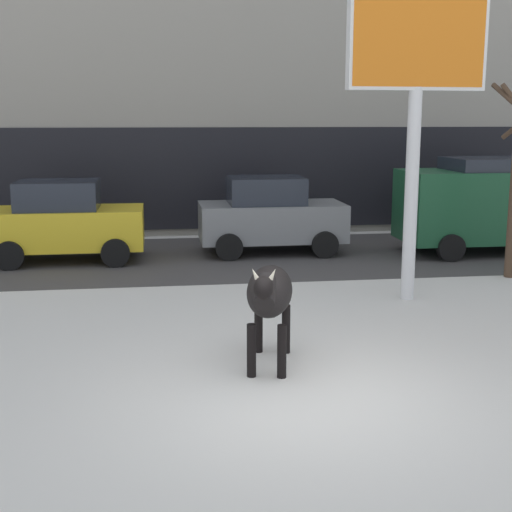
{
  "coord_description": "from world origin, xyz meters",
  "views": [
    {
      "loc": [
        -1.65,
        -7.88,
        3.3
      ],
      "look_at": [
        -0.1,
        3.15,
        1.1
      ],
      "focal_mm": 49.81,
      "sensor_mm": 36.0,
      "label": 1
    }
  ],
  "objects_px": {
    "pedestrian_near_billboard": "(409,202)",
    "car_darkgreen_van": "(497,202)",
    "car_yellow_hatchback": "(65,221)",
    "car_grey_hatchback": "(270,215)",
    "billboard": "(417,56)",
    "cow_black": "(269,294)"
  },
  "relations": [
    {
      "from": "car_grey_hatchback",
      "to": "cow_black",
      "type": "bearing_deg",
      "value": -99.23
    },
    {
      "from": "car_darkgreen_van",
      "to": "pedestrian_near_billboard",
      "type": "height_order",
      "value": "car_darkgreen_van"
    },
    {
      "from": "car_grey_hatchback",
      "to": "car_darkgreen_van",
      "type": "bearing_deg",
      "value": -7.37
    },
    {
      "from": "cow_black",
      "to": "car_yellow_hatchback",
      "type": "bearing_deg",
      "value": 114.94
    },
    {
      "from": "cow_black",
      "to": "pedestrian_near_billboard",
      "type": "relative_size",
      "value": 1.12
    },
    {
      "from": "car_yellow_hatchback",
      "to": "pedestrian_near_billboard",
      "type": "distance_m",
      "value": 9.79
    },
    {
      "from": "car_grey_hatchback",
      "to": "car_darkgreen_van",
      "type": "xyz_separation_m",
      "value": [
        5.48,
        -0.71,
        0.32
      ]
    },
    {
      "from": "car_yellow_hatchback",
      "to": "pedestrian_near_billboard",
      "type": "bearing_deg",
      "value": 17.58
    },
    {
      "from": "cow_black",
      "to": "billboard",
      "type": "xyz_separation_m",
      "value": [
        3.08,
        3.18,
        3.32
      ]
    },
    {
      "from": "car_yellow_hatchback",
      "to": "car_grey_hatchback",
      "type": "xyz_separation_m",
      "value": [
        4.85,
        0.36,
        0.0
      ]
    },
    {
      "from": "pedestrian_near_billboard",
      "to": "billboard",
      "type": "bearing_deg",
      "value": -110.01
    },
    {
      "from": "car_grey_hatchback",
      "to": "car_darkgreen_van",
      "type": "height_order",
      "value": "car_darkgreen_van"
    },
    {
      "from": "car_darkgreen_van",
      "to": "car_yellow_hatchback",
      "type": "bearing_deg",
      "value": 178.04
    },
    {
      "from": "billboard",
      "to": "car_darkgreen_van",
      "type": "distance_m",
      "value": 6.32
    },
    {
      "from": "billboard",
      "to": "car_darkgreen_van",
      "type": "relative_size",
      "value": 1.21
    },
    {
      "from": "car_yellow_hatchback",
      "to": "pedestrian_near_billboard",
      "type": "xyz_separation_m",
      "value": [
        9.33,
        2.96,
        -0.05
      ]
    },
    {
      "from": "billboard",
      "to": "pedestrian_near_billboard",
      "type": "relative_size",
      "value": 3.21
    },
    {
      "from": "billboard",
      "to": "car_yellow_hatchback",
      "type": "bearing_deg",
      "value": 146.13
    },
    {
      "from": "pedestrian_near_billboard",
      "to": "car_darkgreen_van",
      "type": "bearing_deg",
      "value": -73.16
    },
    {
      "from": "car_darkgreen_van",
      "to": "pedestrian_near_billboard",
      "type": "distance_m",
      "value": 3.48
    },
    {
      "from": "billboard",
      "to": "cow_black",
      "type": "bearing_deg",
      "value": -134.1
    },
    {
      "from": "car_grey_hatchback",
      "to": "car_yellow_hatchback",
      "type": "bearing_deg",
      "value": -175.79
    }
  ]
}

